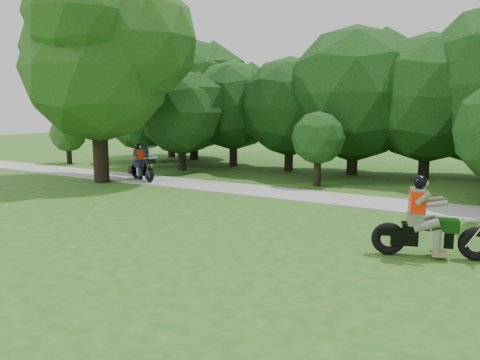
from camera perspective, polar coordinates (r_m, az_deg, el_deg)
The scene contains 6 objects.
ground at distance 10.43m, azimuth -3.24°, elevation -9.76°, with size 100.00×100.00×0.00m, color #255317.
walkway at distance 17.42m, azimuth 11.71°, elevation -2.28°, with size 60.00×2.20×0.06m, color #999994.
tree_line at distance 23.32m, azimuth 21.74°, elevation 9.14°, with size 39.54×11.81×7.93m.
big_tree_west at distance 22.16m, azimuth -16.52°, elevation 14.75°, with size 8.64×6.56×9.96m.
chopper_motorcycle at distance 11.24m, azimuth 21.74°, elevation -5.39°, with size 2.55×1.20×1.86m.
touring_motorcycle at distance 21.84m, azimuth -12.01°, elevation 1.62°, with size 2.10×1.26×1.67m.
Camera 1 is at (5.58, -8.17, 3.31)m, focal length 35.00 mm.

